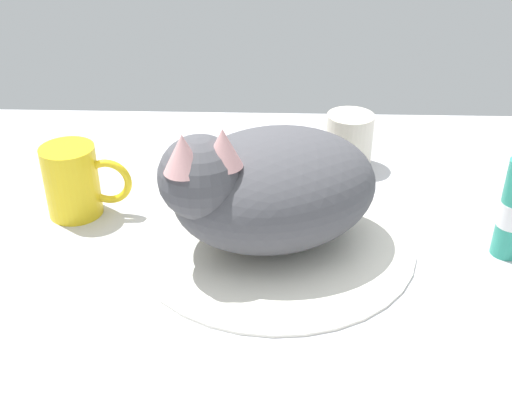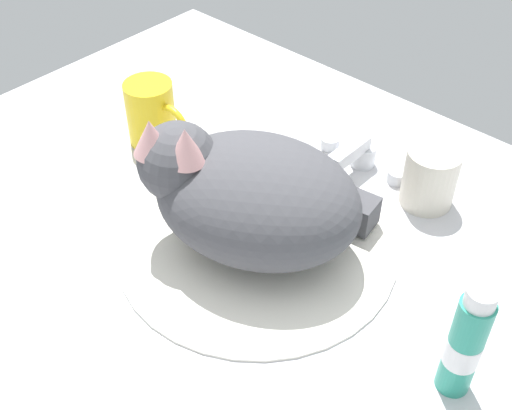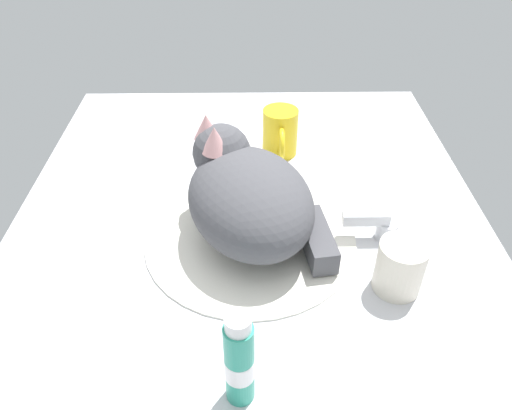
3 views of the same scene
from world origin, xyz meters
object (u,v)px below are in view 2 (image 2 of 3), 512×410
at_px(toothpaste_bottle, 465,344).
at_px(rinse_cup, 430,177).
at_px(cat, 248,193).
at_px(coffee_mug, 152,114).
at_px(faucet, 359,155).

bearing_deg(toothpaste_bottle, rinse_cup, 126.78).
height_order(cat, rinse_cup, cat).
xyz_separation_m(cat, coffee_mug, (-0.25, 0.07, -0.03)).
xyz_separation_m(faucet, rinse_cup, (0.11, 0.00, 0.02)).
relative_size(rinse_cup, toothpaste_bottle, 0.57).
bearing_deg(faucet, rinse_cup, 1.04).
distance_m(faucet, rinse_cup, 0.11).
height_order(rinse_cup, toothpaste_bottle, toothpaste_bottle).
bearing_deg(coffee_mug, rinse_cup, 22.36).
xyz_separation_m(rinse_cup, toothpaste_bottle, (0.17, -0.23, 0.03)).
xyz_separation_m(faucet, toothpaste_bottle, (0.28, -0.23, 0.05)).
relative_size(faucet, cat, 0.48).
bearing_deg(toothpaste_bottle, cat, 178.07).
relative_size(faucet, coffee_mug, 1.26).
height_order(coffee_mug, toothpaste_bottle, toothpaste_bottle).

